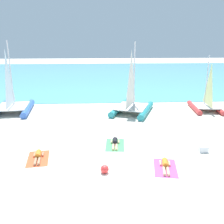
# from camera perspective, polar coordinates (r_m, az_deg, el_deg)

# --- Properties ---
(ground_plane) EXTENTS (120.00, 120.00, 0.00)m
(ground_plane) POSITION_cam_1_polar(r_m,az_deg,el_deg) (21.94, -0.61, 0.06)
(ground_plane) COLOR silver
(ocean_water) EXTENTS (120.00, 40.00, 0.05)m
(ocean_water) POSITION_cam_1_polar(r_m,az_deg,el_deg) (44.45, -1.99, 8.47)
(ocean_water) COLOR #5BB2C1
(ocean_water) RESTS_ON ground
(sailboat_teal) EXTENTS (4.40, 5.34, 5.98)m
(sailboat_teal) POSITION_cam_1_polar(r_m,az_deg,el_deg) (21.49, 4.56, 2.13)
(sailboat_teal) COLOR teal
(sailboat_teal) RESTS_ON ground
(sailboat_blue) EXTENTS (3.41, 4.91, 6.04)m
(sailboat_blue) POSITION_cam_1_polar(r_m,az_deg,el_deg) (23.17, -21.72, 2.07)
(sailboat_blue) COLOR blue
(sailboat_blue) RESTS_ON ground
(sailboat_red) EXTENTS (2.72, 3.89, 4.78)m
(sailboat_red) POSITION_cam_1_polar(r_m,az_deg,el_deg) (23.70, 20.61, 2.02)
(sailboat_red) COLOR #CC3838
(sailboat_red) RESTS_ON ground
(towel_left) EXTENTS (1.33, 2.02, 0.01)m
(towel_left) POSITION_cam_1_polar(r_m,az_deg,el_deg) (14.19, -16.44, -10.10)
(towel_left) COLOR #EA5933
(towel_left) RESTS_ON ground
(sunbather_left) EXTENTS (0.61, 1.57, 0.30)m
(sunbather_left) POSITION_cam_1_polar(r_m,az_deg,el_deg) (14.20, -16.46, -9.53)
(sunbather_left) COLOR orange
(sunbather_left) RESTS_ON towel_left
(towel_middle) EXTENTS (1.26, 1.99, 0.01)m
(towel_middle) POSITION_cam_1_polar(r_m,az_deg,el_deg) (15.25, 0.69, -7.47)
(towel_middle) COLOR #4CB266
(towel_middle) RESTS_ON ground
(sunbather_middle) EXTENTS (0.58, 1.57, 0.30)m
(sunbather_middle) POSITION_cam_1_polar(r_m,az_deg,el_deg) (15.26, 0.69, -6.94)
(sunbather_middle) COLOR black
(sunbather_middle) RESTS_ON towel_middle
(towel_right) EXTENTS (1.42, 2.07, 0.01)m
(towel_right) POSITION_cam_1_polar(r_m,az_deg,el_deg) (13.02, 12.02, -12.29)
(towel_right) COLOR #D84C99
(towel_right) RESTS_ON ground
(sunbather_right) EXTENTS (0.68, 1.56, 0.30)m
(sunbather_right) POSITION_cam_1_polar(r_m,az_deg,el_deg) (13.02, 12.03, -11.66)
(sunbather_right) COLOR orange
(sunbather_right) RESTS_ON towel_right
(beach_ball) EXTENTS (0.41, 0.41, 0.41)m
(beach_ball) POSITION_cam_1_polar(r_m,az_deg,el_deg) (12.23, -1.69, -12.85)
(beach_ball) COLOR red
(beach_ball) RESTS_ON ground
(cooler_box) EXTENTS (0.50, 0.36, 0.36)m
(cooler_box) POSITION_cam_1_polar(r_m,az_deg,el_deg) (15.20, 20.02, -7.89)
(cooler_box) COLOR white
(cooler_box) RESTS_ON ground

